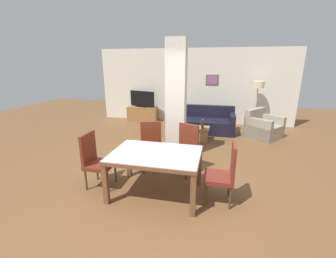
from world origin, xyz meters
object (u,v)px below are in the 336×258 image
at_px(dining_chair_head_left, 95,159).
at_px(floor_lamp, 258,89).
at_px(dining_chair_head_right, 224,172).
at_px(sofa, 204,123).
at_px(armchair, 263,128).
at_px(dining_chair_far_right, 186,148).
at_px(dining_chair_far_left, 151,144).
at_px(bottle, 202,125).
at_px(coffee_table, 196,133).
at_px(dining_table, 156,161).
at_px(tv_screen, 142,99).
at_px(tv_stand, 143,114).

xyz_separation_m(dining_chair_head_left, floor_lamp, (3.33, 4.68, 0.83)).
height_order(dining_chair_head_right, sofa, dining_chair_head_right).
bearing_deg(armchair, dining_chair_far_right, 3.36).
distance_m(dining_chair_far_left, armchair, 3.84).
bearing_deg(armchair, bottle, -25.57).
distance_m(dining_chair_head_left, bottle, 3.29).
relative_size(dining_chair_head_left, coffee_table, 1.34).
relative_size(dining_table, coffee_table, 1.99).
height_order(dining_table, bottle, dining_table).
bearing_deg(coffee_table, dining_chair_head_left, -117.07).
height_order(bottle, floor_lamp, floor_lamp).
height_order(dining_chair_far_right, dining_chair_head_left, same).
bearing_deg(coffee_table, tv_screen, 140.66).
height_order(bottle, tv_stand, bottle).
xyz_separation_m(dining_table, dining_chair_far_left, (-0.36, 0.94, -0.07)).
xyz_separation_m(dining_table, dining_chair_head_left, (-1.13, 0.00, -0.07)).
xyz_separation_m(armchair, coffee_table, (-1.93, -0.74, -0.09)).
distance_m(dining_chair_head_left, coffee_table, 3.33).
bearing_deg(dining_chair_head_left, tv_stand, -170.72).
bearing_deg(dining_table, dining_chair_far_left, 111.18).
xyz_separation_m(dining_chair_far_right, bottle, (0.19, 1.92, -0.03)).
relative_size(dining_chair_far_left, dining_chair_head_left, 1.00).
height_order(sofa, bottle, sofa).
relative_size(dining_table, tv_screen, 1.42).
distance_m(armchair, bottle, 1.96).
distance_m(dining_chair_far_right, tv_screen, 4.55).
distance_m(dining_chair_head_right, armchair, 3.88).
bearing_deg(sofa, dining_chair_head_left, 67.07).
relative_size(dining_chair_head_left, armchair, 0.82).
bearing_deg(dining_chair_far_left, bottle, -137.07).
bearing_deg(dining_table, floor_lamp, 64.81).
xyz_separation_m(dining_chair_far_right, tv_screen, (-2.28, 3.92, 0.31)).
bearing_deg(dining_chair_head_left, dining_chair_far_right, 121.33).
relative_size(sofa, tv_stand, 1.66).
distance_m(dining_table, coffee_table, 3.00).
relative_size(dining_chair_head_left, dining_chair_head_right, 1.00).
bearing_deg(sofa, dining_table, 82.33).
bearing_deg(coffee_table, tv_stand, 140.66).
bearing_deg(dining_chair_far_left, dining_chair_head_left, 29.68).
bearing_deg(dining_chair_far_right, dining_chair_head_right, 151.67).
bearing_deg(tv_stand, dining_table, -68.34).
bearing_deg(bottle, dining_chair_far_left, -115.89).
distance_m(dining_chair_head_right, coffee_table, 3.06).
height_order(dining_chair_far_left, coffee_table, dining_chair_far_left).
relative_size(bottle, tv_stand, 0.24).
bearing_deg(dining_chair_head_right, floor_lamp, -12.97).
relative_size(dining_chair_far_right, coffee_table, 1.34).
relative_size(dining_chair_head_right, armchair, 0.82).
relative_size(dining_chair_head_left, sofa, 0.52).
distance_m(dining_chair_far_right, bottle, 1.93).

